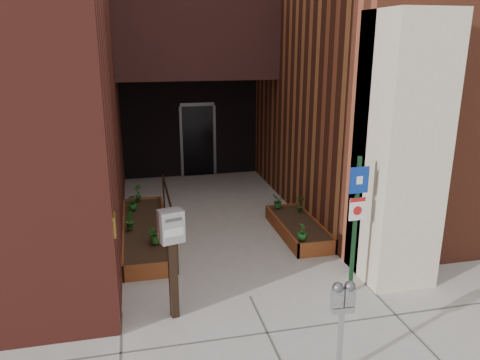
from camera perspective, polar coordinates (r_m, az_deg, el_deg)
ground at (r=7.73m, az=1.21°, el=-14.01°), size 80.00×80.00×0.00m
architecture at (r=13.46m, az=-7.12°, el=20.96°), size 20.00×14.60×10.00m
planter_left at (r=9.90m, az=-11.46°, el=-6.32°), size 0.90×3.60×0.30m
planter_right at (r=9.98m, az=7.10°, el=-5.91°), size 0.80×2.20×0.30m
handrail at (r=9.66m, az=-8.69°, el=-2.87°), size 0.04×3.34×0.90m
parking_meter at (r=5.78m, az=12.41°, el=-14.53°), size 0.28×0.13×1.27m
sign_post at (r=7.46m, az=14.00°, el=-3.77°), size 0.31×0.08×2.28m
payment_dropbox at (r=6.74m, az=-8.33°, el=-7.41°), size 0.39×0.32×1.68m
shrub_left_a at (r=8.92m, az=-10.28°, el=-6.41°), size 0.45×0.45×0.37m
shrub_left_b at (r=9.66m, az=-13.33°, el=-4.81°), size 0.23×0.23×0.36m
shrub_left_c at (r=10.71m, az=-13.00°, el=-2.68°), size 0.25×0.25×0.35m
shrub_left_d at (r=11.28m, az=-12.33°, el=-1.49°), size 0.29×0.29×0.41m
shrub_right_a at (r=9.00m, az=7.61°, el=-6.24°), size 0.22×0.22×0.33m
shrub_right_b at (r=10.46m, az=7.37°, el=-2.80°), size 0.27×0.27×0.37m
shrub_right_c at (r=10.61m, az=4.63°, el=-2.61°), size 0.36×0.36×0.30m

